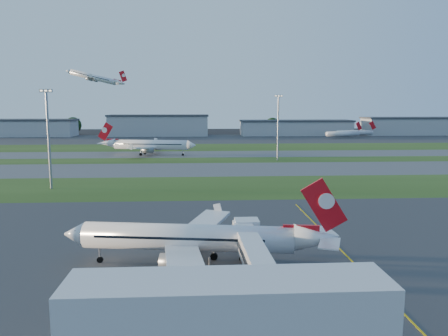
{
  "coord_description": "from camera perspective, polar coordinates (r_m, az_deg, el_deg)",
  "views": [
    {
      "loc": [
        -16.26,
        -62.97,
        21.63
      ],
      "look_at": [
        -10.36,
        39.06,
        7.0
      ],
      "focal_mm": 35.0,
      "sensor_mm": 36.0,
      "label": 1
    }
  ],
  "objects": [
    {
      "name": "ground",
      "position": [
        68.54,
        10.77,
        -10.4
      ],
      "size": [
        700.0,
        700.0,
        0.0
      ],
      "primitive_type": "plane",
      "color": "black",
      "rests_on": "ground"
    },
    {
      "name": "grass_strip_b",
      "position": [
        175.08,
        2.04,
        1.04
      ],
      "size": [
        300.0,
        18.0,
        0.01
      ],
      "primitive_type": "cube",
      "color": "#2C4316",
      "rests_on": "ground"
    },
    {
      "name": "yellow_line",
      "position": [
        69.89,
        14.81,
        -10.16
      ],
      "size": [
        0.25,
        60.0,
        0.02
      ],
      "primitive_type": "cube",
      "color": "gold",
      "rests_on": "ground"
    },
    {
      "name": "taxiway_b",
      "position": [
        196.84,
        1.45,
        1.83
      ],
      "size": [
        300.0,
        26.0,
        0.01
      ],
      "primitive_type": "cube",
      "color": "#515154",
      "rests_on": "ground"
    },
    {
      "name": "tree_west",
      "position": [
        346.22,
        -19.1,
        5.3
      ],
      "size": [
        12.1,
        12.1,
        13.2
      ],
      "color": "black",
      "rests_on": "ground"
    },
    {
      "name": "apron_far",
      "position": [
        289.24,
        -0.08,
        3.86
      ],
      "size": [
        400.0,
        80.0,
        0.01
      ],
      "primitive_type": "cube",
      "color": "#333335",
      "rests_on": "ground"
    },
    {
      "name": "mini_jet_near",
      "position": [
        301.68,
        15.31,
        4.37
      ],
      "size": [
        27.48,
        11.85,
        9.48
      ],
      "rotation": [
        0.0,
        0.0,
        0.35
      ],
      "color": "white",
      "rests_on": "ground"
    },
    {
      "name": "grass_strip_a",
      "position": [
        118.11,
        4.66,
        -2.43
      ],
      "size": [
        300.0,
        34.0,
        0.01
      ],
      "primitive_type": "cube",
      "color": "#2C4316",
      "rests_on": "ground"
    },
    {
      "name": "hangar_far_east",
      "position": [
        361.47,
        25.08,
        5.0
      ],
      "size": [
        96.9,
        23.0,
        13.2
      ],
      "color": "#929599",
      "rests_on": "ground"
    },
    {
      "name": "hangar_east",
      "position": [
        326.25,
        9.35,
        5.23
      ],
      "size": [
        81.6,
        23.0,
        11.2
      ],
      "color": "#929599",
      "rests_on": "ground"
    },
    {
      "name": "mini_jet_far",
      "position": [
        318.05,
        16.7,
        4.49
      ],
      "size": [
        28.64,
        4.47,
        9.48
      ],
      "rotation": [
        0.0,
        0.0,
        0.05
      ],
      "color": "white",
      "rests_on": "ground"
    },
    {
      "name": "hangar_west",
      "position": [
        319.58,
        -8.51,
        5.55
      ],
      "size": [
        71.4,
        23.0,
        15.2
      ],
      "color": "#929599",
      "rests_on": "ground"
    },
    {
      "name": "light_mast_west",
      "position": [
        121.51,
        -21.96,
        4.34
      ],
      "size": [
        3.2,
        0.7,
        25.8
      ],
      "color": "gray",
      "rests_on": "ground"
    },
    {
      "name": "taxiway_a",
      "position": [
        150.43,
        2.93,
        -0.13
      ],
      "size": [
        300.0,
        32.0,
        0.01
      ],
      "primitive_type": "cube",
      "color": "#515154",
      "rests_on": "ground"
    },
    {
      "name": "tree_mid_east",
      "position": [
        337.03,
        6.33,
        5.57
      ],
      "size": [
        11.55,
        11.55,
        12.6
      ],
      "color": "black",
      "rests_on": "ground"
    },
    {
      "name": "tree_east",
      "position": [
        355.46,
        18.44,
        5.23
      ],
      "size": [
        10.45,
        10.45,
        11.4
      ],
      "color": "black",
      "rests_on": "ground"
    },
    {
      "name": "airliner_taxiing",
      "position": [
        195.02,
        -9.62,
        2.99
      ],
      "size": [
        40.61,
        34.12,
        12.8
      ],
      "rotation": [
        0.0,
        0.0,
        2.94
      ],
      "color": "white",
      "rests_on": "ground"
    },
    {
      "name": "light_mast_centre",
      "position": [
        173.94,
        7.08,
        5.84
      ],
      "size": [
        3.2,
        0.7,
        25.8
      ],
      "color": "gray",
      "rests_on": "ground"
    },
    {
      "name": "tree_mid_west",
      "position": [
        329.37,
        -3.97,
        5.38
      ],
      "size": [
        9.9,
        9.9,
        10.8
      ],
      "color": "black",
      "rests_on": "ground"
    },
    {
      "name": "airliner_parked",
      "position": [
        59.87,
        -4.48,
        -9.13
      ],
      "size": [
        35.24,
        29.7,
        11.04
      ],
      "rotation": [
        0.0,
        0.0,
        -0.15
      ],
      "color": "white",
      "rests_on": "ground"
    },
    {
      "name": "airliner_departing",
      "position": [
        281.53,
        -16.65,
        11.28
      ],
      "size": [
        34.34,
        29.09,
        10.71
      ],
      "rotation": [
        0.0,
        0.0,
        -0.05
      ],
      "color": "white"
    },
    {
      "name": "grass_strip_c",
      "position": [
        229.57,
        0.77,
        2.74
      ],
      "size": [
        300.0,
        40.0,
        0.01
      ],
      "primitive_type": "cube",
      "color": "#2C4316",
      "rests_on": "ground"
    },
    {
      "name": "terminal_fragment",
      "position": [
        37.51,
        0.57,
        -19.91
      ],
      "size": [
        26.0,
        6.05,
        8.0
      ],
      "color": "silver",
      "rests_on": "ground"
    },
    {
      "name": "hangar_far_west",
      "position": [
        345.3,
        -26.19,
        4.74
      ],
      "size": [
        91.8,
        23.0,
        12.2
      ],
      "color": "#929599",
      "rests_on": "ground"
    },
    {
      "name": "apron_near",
      "position": [
        68.54,
        10.77,
        -10.39
      ],
      "size": [
        300.0,
        70.0,
        0.01
      ],
      "primitive_type": "cube",
      "color": "#333335",
      "rests_on": "ground"
    },
    {
      "name": "jet_bridge",
      "position": [
        51.29,
        4.21,
        -11.97
      ],
      "size": [
        4.2,
        26.9,
        6.2
      ],
      "color": "silver",
      "rests_on": "ground"
    }
  ]
}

